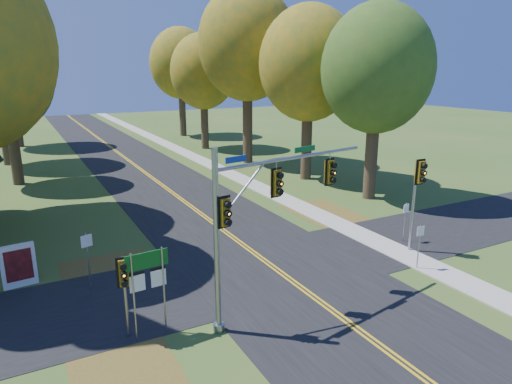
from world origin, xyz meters
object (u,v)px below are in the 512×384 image
info_kiosk (19,266)px  east_signal_pole (418,182)px  traffic_mast (259,208)px  route_sign_cluster (148,276)px

info_kiosk → east_signal_pole: bearing=-22.9°
traffic_mast → info_kiosk: traffic_mast is taller
traffic_mast → info_kiosk: (-7.48, 6.56, -3.14)m
east_signal_pole → info_kiosk: bearing=166.6°
traffic_mast → east_signal_pole: traffic_mast is taller
traffic_mast → route_sign_cluster: bearing=160.9°
route_sign_cluster → info_kiosk: (-3.73, 6.00, -1.24)m
route_sign_cluster → info_kiosk: 7.17m
east_signal_pole → traffic_mast: bearing=-167.2°
traffic_mast → east_signal_pole: (9.34, 1.63, -0.56)m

